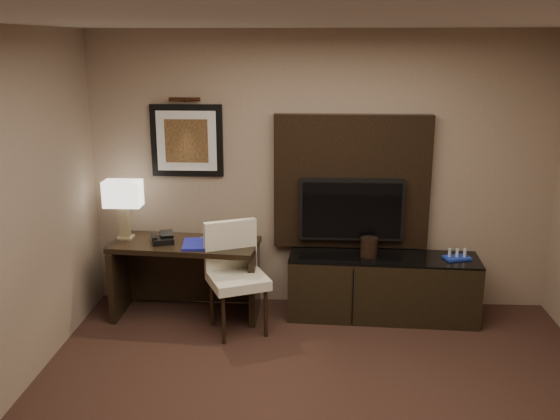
# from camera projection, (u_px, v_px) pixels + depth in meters

# --- Properties ---
(ceiling) EXTENTS (4.50, 5.00, 0.01)m
(ceiling) POSITION_uv_depth(u_px,v_px,m) (328.00, 18.00, 3.31)
(ceiling) COLOR silver
(ceiling) RESTS_ON wall_back
(wall_back) EXTENTS (4.50, 0.01, 2.70)m
(wall_back) POSITION_uv_depth(u_px,v_px,m) (321.00, 172.00, 6.07)
(wall_back) COLOR gray
(wall_back) RESTS_ON floor
(desk) EXTENTS (1.42, 0.70, 0.74)m
(desk) POSITION_uv_depth(u_px,v_px,m) (186.00, 279.00, 6.01)
(desk) COLOR black
(desk) RESTS_ON floor
(credenza) EXTENTS (1.80, 0.58, 0.61)m
(credenza) POSITION_uv_depth(u_px,v_px,m) (382.00, 287.00, 5.97)
(credenza) COLOR black
(credenza) RESTS_ON floor
(tv_wall_panel) EXTENTS (1.50, 0.12, 1.30)m
(tv_wall_panel) POSITION_uv_depth(u_px,v_px,m) (352.00, 182.00, 6.02)
(tv_wall_panel) COLOR black
(tv_wall_panel) RESTS_ON wall_back
(tv) EXTENTS (1.00, 0.08, 0.60)m
(tv) POSITION_uv_depth(u_px,v_px,m) (351.00, 209.00, 5.98)
(tv) COLOR black
(tv) RESTS_ON tv_wall_panel
(artwork) EXTENTS (0.70, 0.04, 0.70)m
(artwork) POSITION_uv_depth(u_px,v_px,m) (187.00, 141.00, 6.04)
(artwork) COLOR black
(artwork) RESTS_ON wall_back
(picture_light) EXTENTS (0.04, 0.04, 0.30)m
(picture_light) POSITION_uv_depth(u_px,v_px,m) (185.00, 99.00, 5.90)
(picture_light) COLOR #412515
(picture_light) RESTS_ON wall_back
(desk_chair) EXTENTS (0.68, 0.71, 1.02)m
(desk_chair) POSITION_uv_depth(u_px,v_px,m) (238.00, 279.00, 5.61)
(desk_chair) COLOR #F0E9C9
(desk_chair) RESTS_ON floor
(table_lamp) EXTENTS (0.37, 0.24, 0.57)m
(table_lamp) POSITION_uv_depth(u_px,v_px,m) (124.00, 210.00, 5.96)
(table_lamp) COLOR #96835D
(table_lamp) RESTS_ON desk
(desk_phone) EXTENTS (0.24, 0.23, 0.10)m
(desk_phone) POSITION_uv_depth(u_px,v_px,m) (163.00, 238.00, 5.88)
(desk_phone) COLOR black
(desk_phone) RESTS_ON desk
(blue_folder) EXTENTS (0.30, 0.37, 0.02)m
(blue_folder) POSITION_uv_depth(u_px,v_px,m) (197.00, 244.00, 5.82)
(blue_folder) COLOR #161A93
(blue_folder) RESTS_ON desk
(book) EXTENTS (0.16, 0.08, 0.22)m
(book) POSITION_uv_depth(u_px,v_px,m) (196.00, 232.00, 5.85)
(book) COLOR #C1BC97
(book) RESTS_ON desk
(ice_bucket) EXTENTS (0.18, 0.18, 0.18)m
(ice_bucket) POSITION_uv_depth(u_px,v_px,m) (369.00, 247.00, 5.88)
(ice_bucket) COLOR black
(ice_bucket) RESTS_ON credenza
(minibar_tray) EXTENTS (0.27, 0.20, 0.09)m
(minibar_tray) POSITION_uv_depth(u_px,v_px,m) (457.00, 254.00, 5.82)
(minibar_tray) COLOR #1C37B7
(minibar_tray) RESTS_ON credenza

